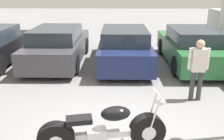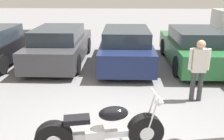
{
  "view_description": "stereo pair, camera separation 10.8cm",
  "coord_description": "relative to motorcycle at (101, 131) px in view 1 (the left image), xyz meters",
  "views": [
    {
      "loc": [
        0.06,
        -4.02,
        2.81
      ],
      "look_at": [
        -0.05,
        1.81,
        0.85
      ],
      "focal_mm": 40.0,
      "sensor_mm": 36.0,
      "label": 1
    },
    {
      "loc": [
        0.16,
        -4.02,
        2.81
      ],
      "look_at": [
        -0.05,
        1.81,
        0.85
      ],
      "focal_mm": 40.0,
      "sensor_mm": 36.0,
      "label": 2
    }
  ],
  "objects": [
    {
      "name": "parked_car_navy",
      "position": [
        0.55,
        5.33,
        0.26
      ],
      "size": [
        1.9,
        4.5,
        1.38
      ],
      "color": "#19234C",
      "rests_on": "ground_plane"
    },
    {
      "name": "parked_car_dark_grey",
      "position": [
        -1.96,
        5.46,
        0.26
      ],
      "size": [
        1.9,
        4.5,
        1.38
      ],
      "color": "#3D3D42",
      "rests_on": "ground_plane"
    },
    {
      "name": "motorcycle",
      "position": [
        0.0,
        0.0,
        0.0
      ],
      "size": [
        2.27,
        0.82,
        1.03
      ],
      "color": "black",
      "rests_on": "ground_plane"
    },
    {
      "name": "parked_car_green",
      "position": [
        3.06,
        5.33,
        0.26
      ],
      "size": [
        1.9,
        4.5,
        1.38
      ],
      "color": "#286B38",
      "rests_on": "ground_plane"
    },
    {
      "name": "person_standing",
      "position": [
        2.3,
        2.18,
        0.53
      ],
      "size": [
        0.52,
        0.21,
        1.59
      ],
      "color": "#38383D",
      "rests_on": "ground_plane"
    }
  ]
}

